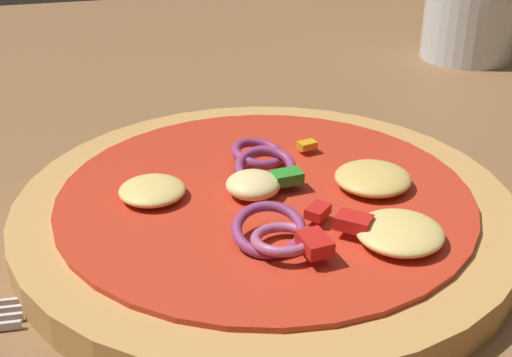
{
  "coord_description": "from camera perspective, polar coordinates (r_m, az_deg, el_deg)",
  "views": [
    {
      "loc": [
        -0.07,
        -0.34,
        0.22
      ],
      "look_at": [
        0.02,
        -0.01,
        0.05
      ],
      "focal_mm": 49.02,
      "sensor_mm": 36.0,
      "label": 1
    }
  ],
  "objects": [
    {
      "name": "dining_table",
      "position": [
        0.41,
        -2.52,
        -3.97
      ],
      "size": [
        1.36,
        1.07,
        0.03
      ],
      "color": "brown",
      "rests_on": "ground"
    },
    {
      "name": "pizza",
      "position": [
        0.37,
        0.9,
        -2.63
      ],
      "size": [
        0.27,
        0.27,
        0.04
      ],
      "color": "tan",
      "rests_on": "dining_table"
    }
  ]
}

